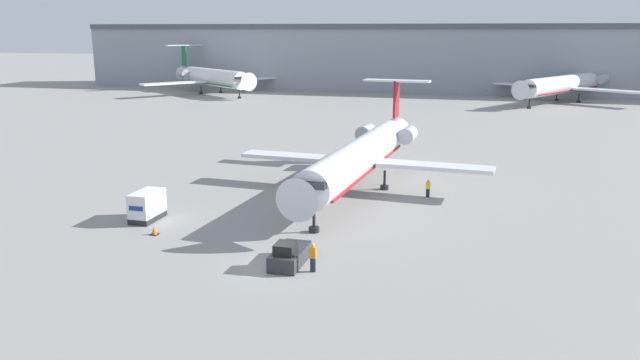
{
  "coord_description": "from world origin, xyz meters",
  "views": [
    {
      "loc": [
        12.23,
        -35.2,
        14.8
      ],
      "look_at": [
        0.0,
        10.1,
        3.38
      ],
      "focal_mm": 35.0,
      "sensor_mm": 36.0,
      "label": 1
    }
  ],
  "objects_px": {
    "airplane_parked_far_left": "(566,84)",
    "worker_by_wing": "(428,188)",
    "worker_near_tug": "(313,257)",
    "luggage_cart": "(147,206)",
    "traffic_cone_left": "(154,231)",
    "airplane_main": "(361,155)",
    "pushback_tug": "(290,255)",
    "airplane_parked_far_right": "(213,77)"
  },
  "relations": [
    {
      "from": "pushback_tug",
      "to": "traffic_cone_left",
      "type": "bearing_deg",
      "value": 165.08
    },
    {
      "from": "pushback_tug",
      "to": "worker_near_tug",
      "type": "relative_size",
      "value": 2.14
    },
    {
      "from": "pushback_tug",
      "to": "airplane_parked_far_right",
      "type": "bearing_deg",
      "value": 117.11
    },
    {
      "from": "airplane_parked_far_right",
      "to": "airplane_parked_far_left",
      "type": "bearing_deg",
      "value": 2.63
    },
    {
      "from": "airplane_parked_far_right",
      "to": "pushback_tug",
      "type": "bearing_deg",
      "value": -62.89
    },
    {
      "from": "airplane_main",
      "to": "traffic_cone_left",
      "type": "height_order",
      "value": "airplane_main"
    },
    {
      "from": "airplane_main",
      "to": "pushback_tug",
      "type": "distance_m",
      "value": 20.0
    },
    {
      "from": "pushback_tug",
      "to": "worker_by_wing",
      "type": "height_order",
      "value": "pushback_tug"
    },
    {
      "from": "traffic_cone_left",
      "to": "airplane_parked_far_right",
      "type": "height_order",
      "value": "airplane_parked_far_right"
    },
    {
      "from": "worker_by_wing",
      "to": "airplane_parked_far_left",
      "type": "distance_m",
      "value": 85.42
    },
    {
      "from": "airplane_parked_far_right",
      "to": "luggage_cart",
      "type": "bearing_deg",
      "value": -68.38
    },
    {
      "from": "airplane_main",
      "to": "traffic_cone_left",
      "type": "distance_m",
      "value": 20.9
    },
    {
      "from": "worker_by_wing",
      "to": "traffic_cone_left",
      "type": "bearing_deg",
      "value": -139.34
    },
    {
      "from": "pushback_tug",
      "to": "worker_near_tug",
      "type": "xyz_separation_m",
      "value": [
        1.8,
        -0.83,
        0.38
      ]
    },
    {
      "from": "worker_by_wing",
      "to": "airplane_parked_far_right",
      "type": "relative_size",
      "value": 0.06
    },
    {
      "from": "airplane_main",
      "to": "worker_by_wing",
      "type": "xyz_separation_m",
      "value": [
        6.34,
        -0.87,
        -2.54
      ]
    },
    {
      "from": "airplane_main",
      "to": "airplane_parked_far_right",
      "type": "distance_m",
      "value": 93.67
    },
    {
      "from": "airplane_parked_far_left",
      "to": "airplane_parked_far_right",
      "type": "height_order",
      "value": "airplane_parked_far_right"
    },
    {
      "from": "airplane_main",
      "to": "airplane_parked_far_right",
      "type": "relative_size",
      "value": 1.12
    },
    {
      "from": "worker_near_tug",
      "to": "airplane_parked_far_right",
      "type": "bearing_deg",
      "value": 117.74
    },
    {
      "from": "airplane_main",
      "to": "airplane_parked_far_right",
      "type": "xyz_separation_m",
      "value": [
        -51.02,
        78.56,
        0.44
      ]
    },
    {
      "from": "worker_near_tug",
      "to": "worker_by_wing",
      "type": "relative_size",
      "value": 1.15
    },
    {
      "from": "airplane_main",
      "to": "worker_by_wing",
      "type": "relative_size",
      "value": 20.05
    },
    {
      "from": "luggage_cart",
      "to": "airplane_parked_far_right",
      "type": "bearing_deg",
      "value": 111.62
    },
    {
      "from": "airplane_main",
      "to": "luggage_cart",
      "type": "relative_size",
      "value": 9.98
    },
    {
      "from": "pushback_tug",
      "to": "airplane_parked_far_left",
      "type": "height_order",
      "value": "airplane_parked_far_left"
    },
    {
      "from": "airplane_main",
      "to": "luggage_cart",
      "type": "xyz_separation_m",
      "value": [
        -14.48,
        -13.61,
        -2.22
      ]
    },
    {
      "from": "luggage_cart",
      "to": "traffic_cone_left",
      "type": "distance_m",
      "value": 4.01
    },
    {
      "from": "luggage_cart",
      "to": "airplane_parked_far_left",
      "type": "height_order",
      "value": "airplane_parked_far_left"
    },
    {
      "from": "airplane_main",
      "to": "worker_by_wing",
      "type": "distance_m",
      "value": 6.88
    },
    {
      "from": "worker_by_wing",
      "to": "airplane_parked_far_left",
      "type": "xyz_separation_m",
      "value": [
        20.05,
        82.99,
        2.88
      ]
    },
    {
      "from": "airplane_main",
      "to": "airplane_parked_far_left",
      "type": "xyz_separation_m",
      "value": [
        26.39,
        82.11,
        0.34
      ]
    },
    {
      "from": "luggage_cart",
      "to": "airplane_parked_far_right",
      "type": "xyz_separation_m",
      "value": [
        -36.54,
        92.17,
        2.66
      ]
    },
    {
      "from": "pushback_tug",
      "to": "worker_near_tug",
      "type": "height_order",
      "value": "worker_near_tug"
    },
    {
      "from": "airplane_main",
      "to": "luggage_cart",
      "type": "distance_m",
      "value": 19.99
    },
    {
      "from": "airplane_main",
      "to": "traffic_cone_left",
      "type": "xyz_separation_m",
      "value": [
        -12.13,
        -16.74,
        -3.09
      ]
    },
    {
      "from": "worker_near_tug",
      "to": "airplane_parked_far_right",
      "type": "height_order",
      "value": "airplane_parked_far_right"
    },
    {
      "from": "luggage_cart",
      "to": "airplane_parked_far_left",
      "type": "relative_size",
      "value": 0.09
    },
    {
      "from": "luggage_cart",
      "to": "worker_by_wing",
      "type": "height_order",
      "value": "luggage_cart"
    },
    {
      "from": "airplane_parked_far_right",
      "to": "worker_near_tug",
      "type": "bearing_deg",
      "value": -62.26
    },
    {
      "from": "airplane_parked_far_left",
      "to": "traffic_cone_left",
      "type": "bearing_deg",
      "value": -111.29
    },
    {
      "from": "airplane_parked_far_left",
      "to": "worker_by_wing",
      "type": "bearing_deg",
      "value": -103.58
    }
  ]
}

